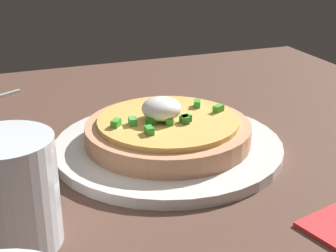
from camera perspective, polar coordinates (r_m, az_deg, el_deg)
dining_table at (r=57.64cm, az=4.50°, el=-5.80°), size 91.44×80.65×3.32cm
plate at (r=59.62cm, az=0.00°, el=-2.31°), size 26.77×26.77×1.19cm
pizza at (r=58.75cm, az=-0.04°, el=-0.42°), size 19.31×19.31×5.53cm
cup_far at (r=43.56cm, az=-17.32°, el=-7.55°), size 7.89×7.89×9.61cm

